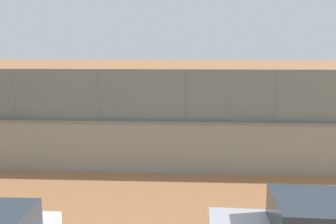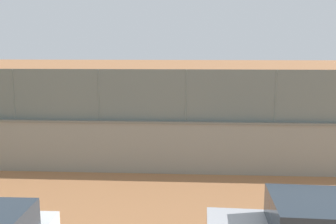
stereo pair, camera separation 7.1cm
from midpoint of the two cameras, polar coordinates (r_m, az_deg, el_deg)
name	(u,v)px [view 1 (the left image)]	position (r m, az deg, el deg)	size (l,w,h in m)	color
ground_plane	(173,110)	(26.62, 0.65, 0.31)	(260.00, 260.00, 0.00)	#A36B42
perimeter_wall	(143,146)	(13.13, -4.03, -5.32)	(28.03, 1.40, 1.88)	gray
fence_panel_on_wall	(143,95)	(12.78, -4.13, 2.63)	(27.52, 1.00, 1.80)	slate
player_foreground_swinging	(155,94)	(27.92, -2.06, 2.76)	(1.25, 0.73, 1.65)	#591919
player_near_wall_returning	(247,112)	(20.90, 12.03, 0.00)	(0.71, 1.18, 1.53)	black
player_baseline_waiting	(121,131)	(15.83, -7.37, -2.92)	(0.83, 0.70, 1.55)	navy
sports_ball	(164,109)	(26.73, -0.76, 0.54)	(0.18, 0.18, 0.18)	orange
courtside_bench	(55,144)	(15.93, -17.27, -4.84)	(1.61, 0.43, 0.87)	brown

